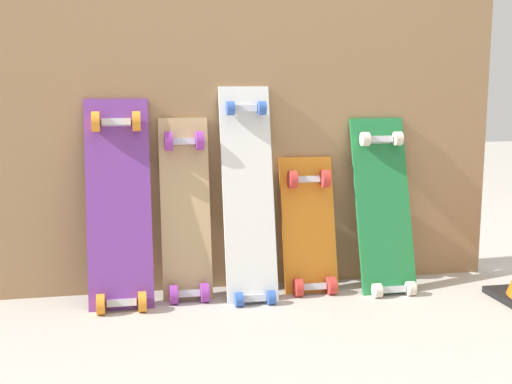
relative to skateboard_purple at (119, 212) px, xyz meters
name	(u,v)px	position (x,y,z in m)	size (l,w,h in m)	color
ground_plane	(253,289)	(0.50, 0.07, -0.34)	(12.00, 12.00, 0.00)	#B2AAA0
plywood_wall_panel	(249,64)	(0.50, 0.14, 0.52)	(1.97, 0.04, 1.72)	#99724C
skateboard_purple	(119,212)	(0.00, 0.00, 0.00)	(0.23, 0.26, 0.80)	#6B338C
skateboard_natural	(186,217)	(0.24, 0.03, -0.03)	(0.18, 0.20, 0.73)	tan
skateboard_white	(249,203)	(0.47, 0.00, 0.02)	(0.19, 0.27, 0.85)	silver
skateboard_orange	(310,233)	(0.71, 0.03, -0.11)	(0.21, 0.21, 0.57)	orange
skateboard_green	(384,214)	(1.00, -0.01, -0.04)	(0.22, 0.27, 0.73)	#1E7238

